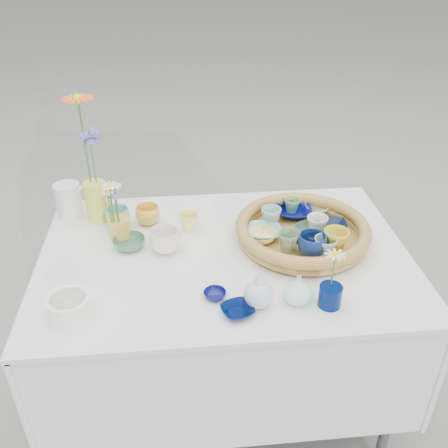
{
  "coord_description": "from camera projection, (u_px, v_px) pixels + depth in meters",
  "views": [
    {
      "loc": [
        -0.14,
        -1.4,
        1.75
      ],
      "look_at": [
        0.0,
        0.02,
        0.87
      ],
      "focal_mm": 40.0,
      "sensor_mm": 36.0,
      "label": 1
    }
  ],
  "objects": [
    {
      "name": "ground",
      "position": [
        224.0,
        401.0,
        2.11
      ],
      "size": [
        80.0,
        80.0,
        0.0
      ],
      "primitive_type": "plane",
      "color": "gray"
    },
    {
      "name": "display_table",
      "position": [
        224.0,
        401.0,
        2.11
      ],
      "size": [
        1.26,
        0.86,
        0.77
      ],
      "primitive_type": null,
      "color": "silver",
      "rests_on": "ground"
    },
    {
      "name": "wicker_tray",
      "position": [
        302.0,
        232.0,
        1.76
      ],
      "size": [
        0.47,
        0.47,
        0.08
      ],
      "primitive_type": null,
      "color": "olive",
      "rests_on": "display_table"
    },
    {
      "name": "tray_ceramic_0",
      "position": [
        293.0,
        211.0,
        1.88
      ],
      "size": [
        0.16,
        0.16,
        0.03
      ],
      "primitive_type": "imported",
      "rotation": [
        0.0,
        0.0,
        -0.2
      ],
      "color": "#080D65",
      "rests_on": "wicker_tray"
    },
    {
      "name": "tray_ceramic_1",
      "position": [
        329.0,
        228.0,
        1.79
      ],
      "size": [
        0.16,
        0.16,
        0.03
      ],
      "primitive_type": "imported",
      "rotation": [
        0.0,
        0.0,
        -0.24
      ],
      "color": "black",
      "rests_on": "wicker_tray"
    },
    {
      "name": "tray_ceramic_2",
      "position": [
        336.0,
        241.0,
        1.67
      ],
      "size": [
        0.09,
        0.09,
        0.08
      ],
      "primitive_type": "imported",
      "rotation": [
        0.0,
        0.0,
        -0.08
      ],
      "color": "gold",
      "rests_on": "wicker_tray"
    },
    {
      "name": "tray_ceramic_3",
      "position": [
        311.0,
        233.0,
        1.75
      ],
      "size": [
        0.16,
        0.16,
        0.04
      ],
      "primitive_type": "imported",
      "rotation": [
        0.0,
        0.0,
        0.43
      ],
      "color": "#498064",
      "rests_on": "wicker_tray"
    },
    {
      "name": "tray_ceramic_4",
      "position": [
        288.0,
        242.0,
        1.67
      ],
      "size": [
        0.08,
        0.08,
        0.07
      ],
      "primitive_type": "imported",
      "rotation": [
        0.0,
        0.0,
        -0.0
      ],
      "color": "gray",
      "rests_on": "wicker_tray"
    },
    {
      "name": "tray_ceramic_5",
      "position": [
        264.0,
        232.0,
        1.76
      ],
      "size": [
        0.14,
        0.14,
        0.03
      ],
      "primitive_type": "imported",
      "rotation": [
        0.0,
        0.0,
        -0.18
      ],
      "color": "#97C7C0",
      "rests_on": "wicker_tray"
    },
    {
      "name": "tray_ceramic_6",
      "position": [
        271.0,
        217.0,
        1.81
      ],
      "size": [
        0.09,
        0.09,
        0.07
      ],
      "primitive_type": "imported",
      "rotation": [
        0.0,
        0.0,
        0.24
      ],
      "color": "#8EC4B9",
      "rests_on": "wicker_tray"
    },
    {
      "name": "tray_ceramic_7",
      "position": [
        317.0,
        225.0,
        1.76
      ],
      "size": [
        0.09,
        0.09,
        0.07
      ],
      "primitive_type": "imported",
      "rotation": [
        0.0,
        0.0,
        0.28
      ],
      "color": "beige",
      "rests_on": "wicker_tray"
    },
    {
      "name": "tray_ceramic_8",
      "position": [
        317.0,
        208.0,
        1.91
      ],
      "size": [
        0.11,
        0.11,
        0.03
      ],
      "primitive_type": "imported",
      "rotation": [
        0.0,
        0.0,
        -0.2
      ],
      "color": "#9ECBDB",
      "rests_on": "wicker_tray"
    },
    {
      "name": "tray_ceramic_9",
      "position": [
        312.0,
        245.0,
        1.65
      ],
      "size": [
        0.11,
        0.11,
        0.08
      ],
      "primitive_type": "imported",
      "rotation": [
        0.0,
        0.0,
        0.11
      ],
      "color": "navy",
      "rests_on": "wicker_tray"
    },
    {
      "name": "tray_ceramic_10",
      "position": [
        261.0,
        237.0,
        1.74
      ],
      "size": [
        0.13,
        0.13,
        0.03
      ],
      "primitive_type": "imported",
      "rotation": [
        0.0,
        0.0,
        -0.36
      ],
      "color": "#FEDE77",
      "rests_on": "wicker_tray"
    },
    {
      "name": "tray_ceramic_11",
      "position": [
        325.0,
        247.0,
        1.65
      ],
      "size": [
        0.09,
        0.09,
        0.07
      ],
      "primitive_type": "imported",
      "rotation": [
        0.0,
        0.0,
        -0.17
      ],
      "color": "#84B6B3",
      "rests_on": "wicker_tray"
    },
    {
      "name": "tray_ceramic_12",
      "position": [
        292.0,
        206.0,
        1.9
      ],
      "size": [
        0.06,
        0.06,
        0.06
      ],
      "primitive_type": "imported",
      "rotation": [
        0.0,
        0.0,
        0.03
      ],
      "color": "#54A962",
      "rests_on": "wicker_tray"
    },
    {
      "name": "loose_ceramic_0",
      "position": [
        148.0,
        215.0,
        1.86
      ],
      "size": [
        0.1,
        0.1,
        0.07
      ],
      "primitive_type": "imported",
      "rotation": [
        0.0,
        0.0,
        -0.14
      ],
      "color": "yellow",
      "rests_on": "display_table"
    },
    {
      "name": "loose_ceramic_1",
      "position": [
        189.0,
        222.0,
        1.82
      ],
      "size": [
        0.08,
        0.08,
        0.07
      ],
      "primitive_type": "imported",
      "rotation": [
        0.0,
        0.0,
        0.17
      ],
      "color": "#FFE368",
      "rests_on": "display_table"
    },
    {
      "name": "loose_ceramic_2",
      "position": [
        129.0,
        243.0,
        1.73
      ],
      "size": [
        0.12,
        0.12,
        0.03
      ],
      "primitive_type": "imported",
      "rotation": [
        0.0,
        0.0,
        0.1
      ],
      "color": "#3C6E4F",
      "rests_on": "display_table"
    },
    {
      "name": "loose_ceramic_3",
      "position": [
        165.0,
        241.0,
        1.7
      ],
      "size": [
        0.11,
        0.11,
        0.08
      ],
      "primitive_type": "imported",
      "rotation": [
        0.0,
        0.0,
        -0.01
      ],
      "color": "white",
      "rests_on": "display_table"
    },
    {
      "name": "loose_ceramic_4",
      "position": [
        215.0,
        295.0,
        1.51
      ],
      "size": [
        0.08,
        0.08,
        0.02
      ],
      "primitive_type": "imported",
      "rotation": [
        0.0,
        0.0,
        0.26
      ],
      "color": "#0B0F55",
      "rests_on": "display_table"
    },
    {
      "name": "loose_ceramic_5",
      "position": [
        118.0,
        217.0,
        1.85
      ],
      "size": [
        0.09,
        0.09,
        0.07
      ],
      "primitive_type": "imported",
      "rotation": [
        0.0,
        0.0,
        -0.02
      ],
      "color": "#90BEB9",
      "rests_on": "display_table"
    },
    {
      "name": "loose_ceramic_6",
      "position": [
        237.0,
        311.0,
        1.44
      ],
      "size": [
        0.12,
        0.12,
        0.02
      ],
      "primitive_type": "imported",
      "rotation": [
        0.0,
        0.0,
        0.34
      ],
      "color": "#000D3B",
      "rests_on": "display_table"
    },
    {
      "name": "fluted_bowl",
      "position": [
        69.0,
        307.0,
        1.43
      ],
      "size": [
        0.15,
        0.15,
        0.06
      ],
      "primitive_type": null,
      "rotation": [
        0.0,
        0.0,
        0.3
      ],
      "color": "white",
      "rests_on": "display_table"
    },
    {
      "name": "bud_vase_paleblue",
      "position": [
        259.0,
        288.0,
        1.44
      ],
      "size": [
        0.1,
        0.1,
        0.13
      ],
      "primitive_type": null,
      "rotation": [
        0.0,
        0.0,
        -0.2
      ],
      "color": "silver",
      "rests_on": "display_table"
    },
    {
      "name": "bud_vase_seafoam",
      "position": [
        298.0,
        289.0,
        1.47
      ],
      "size": [
        0.11,
        0.11,
        0.09
      ],
      "primitive_type": "imported",
      "rotation": [
        0.0,
        0.0,
        -0.3
      ],
      "color": "#BAEEE2",
      "rests_on": "display_table"
    },
    {
      "name": "bud_vase_cobalt",
      "position": [
        330.0,
        296.0,
        1.46
      ],
      "size": [
        0.07,
        0.07,
        0.07
      ],
      "primitive_type": "cylinder",
      "rotation": [
        0.0,
        0.0,
        -0.01
      ],
      "color": "#001143",
      "rests_on": "display_table"
    },
    {
      "name": "single_daisy",
      "position": [
        333.0,
        270.0,
        1.43
      ],
      "size": [
        0.08,
        0.08,
        0.13
      ],
      "primitive_type": null,
      "rotation": [
        0.0,
        0.0,
        0.23
      ],
      "color": "white",
      "rests_on": "bud_vase_cobalt"
    },
    {
      "name": "tall_vase_yellow",
      "position": [
        97.0,
        201.0,
        1.86
      ],
      "size": [
        0.1,
        0.1,
        0.16
      ],
      "primitive_type": "cylinder",
      "rotation": [
        0.0,
        0.0,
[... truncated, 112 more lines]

